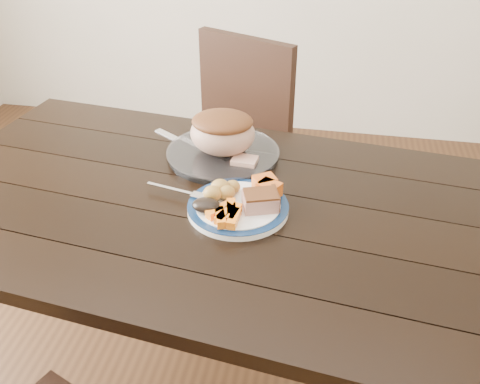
% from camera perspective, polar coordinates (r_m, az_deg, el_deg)
% --- Properties ---
extents(dining_table, '(1.70, 1.09, 0.75)m').
position_cam_1_polar(dining_table, '(1.45, -2.97, -4.00)').
color(dining_table, black).
rests_on(dining_table, ground).
extents(chair_far, '(0.56, 0.56, 0.93)m').
position_cam_1_polar(chair_far, '(2.14, -1.10, 5.06)').
color(chair_far, black).
rests_on(chair_far, ground).
extents(dinner_plate, '(0.26, 0.26, 0.02)m').
position_cam_1_polar(dinner_plate, '(1.35, -0.21, -1.72)').
color(dinner_plate, white).
rests_on(dinner_plate, dining_table).
extents(plate_rim, '(0.26, 0.26, 0.02)m').
position_cam_1_polar(plate_rim, '(1.35, -0.21, -1.43)').
color(plate_rim, '#0E2549').
rests_on(plate_rim, dinner_plate).
extents(serving_platter, '(0.32, 0.32, 0.02)m').
position_cam_1_polar(serving_platter, '(1.59, -1.82, 4.00)').
color(serving_platter, white).
rests_on(serving_platter, dining_table).
extents(pork_slice, '(0.10, 0.09, 0.04)m').
position_cam_1_polar(pork_slice, '(1.32, 2.17, -0.99)').
color(pork_slice, tan).
rests_on(pork_slice, dinner_plate).
extents(roasted_potatoes, '(0.09, 0.09, 0.04)m').
position_cam_1_polar(roasted_potatoes, '(1.36, -1.99, 0.21)').
color(roasted_potatoes, gold).
rests_on(roasted_potatoes, dinner_plate).
extents(carrot_batons, '(0.08, 0.11, 0.02)m').
position_cam_1_polar(carrot_batons, '(1.29, -1.38, -2.36)').
color(carrot_batons, orange).
rests_on(carrot_batons, dinner_plate).
extents(pumpkin_wedges, '(0.09, 0.09, 0.04)m').
position_cam_1_polar(pumpkin_wedges, '(1.38, 2.88, 0.60)').
color(pumpkin_wedges, orange).
rests_on(pumpkin_wedges, dinner_plate).
extents(dark_mushroom, '(0.07, 0.05, 0.03)m').
position_cam_1_polar(dark_mushroom, '(1.31, -3.62, -1.42)').
color(dark_mushroom, black).
rests_on(dark_mushroom, dinner_plate).
extents(fork, '(0.18, 0.06, 0.00)m').
position_cam_1_polar(fork, '(1.40, -6.23, 0.01)').
color(fork, silver).
rests_on(fork, dinner_plate).
extents(roast_joint, '(0.19, 0.16, 0.12)m').
position_cam_1_polar(roast_joint, '(1.55, -1.87, 6.25)').
color(roast_joint, tan).
rests_on(roast_joint, serving_platter).
extents(cut_slice, '(0.07, 0.06, 0.02)m').
position_cam_1_polar(cut_slice, '(1.52, 0.50, 3.31)').
color(cut_slice, tan).
rests_on(cut_slice, serving_platter).
extents(carving_knife, '(0.28, 0.19, 0.01)m').
position_cam_1_polar(carving_knife, '(1.62, -3.88, 4.40)').
color(carving_knife, silver).
rests_on(carving_knife, dining_table).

